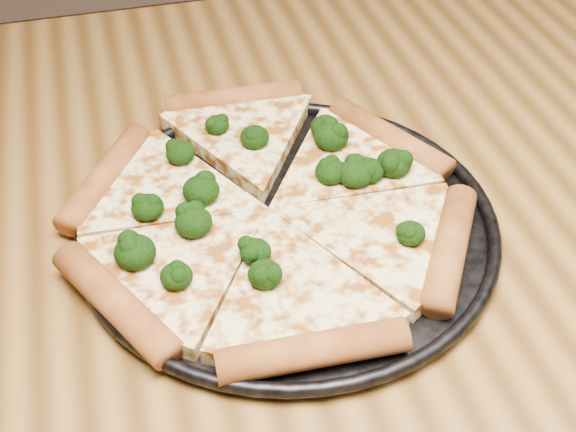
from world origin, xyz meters
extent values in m
cube|color=brown|center=(0.00, 0.00, 0.73)|extent=(1.20, 0.90, 0.04)
cylinder|color=black|center=(-0.09, 0.01, 0.75)|extent=(0.34, 0.34, 0.01)
torus|color=black|center=(-0.09, 0.01, 0.76)|extent=(0.35, 0.35, 0.01)
cylinder|color=#AC632B|center=(0.03, 0.09, 0.77)|extent=(0.09, 0.13, 0.03)
cylinder|color=#AC632B|center=(-0.09, 0.19, 0.77)|extent=(0.14, 0.03, 0.03)
cylinder|color=#AC632B|center=(-0.23, 0.10, 0.77)|extent=(0.09, 0.13, 0.03)
cylinder|color=#AC632B|center=(-0.23, -0.05, 0.77)|extent=(0.09, 0.13, 0.03)
cylinder|color=#AC632B|center=(-0.11, -0.13, 0.77)|extent=(0.14, 0.03, 0.03)
cylinder|color=#AC632B|center=(0.03, -0.06, 0.77)|extent=(0.09, 0.13, 0.03)
ellipsoid|color=black|center=(-0.09, 0.11, 0.78)|extent=(0.03, 0.03, 0.02)
ellipsoid|color=black|center=(-0.17, 0.01, 0.78)|extent=(0.03, 0.03, 0.02)
ellipsoid|color=black|center=(-0.02, 0.05, 0.78)|extent=(0.02, 0.02, 0.02)
ellipsoid|color=black|center=(-0.12, -0.03, 0.78)|extent=(0.02, 0.02, 0.02)
ellipsoid|color=black|center=(-0.21, -0.01, 0.78)|extent=(0.03, 0.03, 0.02)
ellipsoid|color=black|center=(-0.04, 0.05, 0.78)|extent=(0.03, 0.03, 0.02)
ellipsoid|color=black|center=(-0.02, 0.04, 0.78)|extent=(0.03, 0.03, 0.02)
ellipsoid|color=black|center=(-0.03, 0.11, 0.78)|extent=(0.03, 0.03, 0.02)
ellipsoid|color=black|center=(-0.03, 0.09, 0.78)|extent=(0.03, 0.03, 0.02)
ellipsoid|color=black|center=(-0.12, 0.14, 0.78)|extent=(0.02, 0.02, 0.02)
ellipsoid|color=black|center=(-0.16, 0.11, 0.78)|extent=(0.03, 0.03, 0.02)
ellipsoid|color=black|center=(-0.19, -0.04, 0.78)|extent=(0.02, 0.02, 0.02)
ellipsoid|color=black|center=(0.02, 0.04, 0.78)|extent=(0.03, 0.03, 0.02)
ellipsoid|color=black|center=(-0.12, -0.06, 0.78)|extent=(0.03, 0.03, 0.02)
ellipsoid|color=black|center=(-0.20, 0.04, 0.78)|extent=(0.03, 0.03, 0.02)
ellipsoid|color=black|center=(0.00, -0.04, 0.78)|extent=(0.02, 0.02, 0.02)
ellipsoid|color=black|center=(-0.15, 0.05, 0.78)|extent=(0.03, 0.03, 0.02)
ellipsoid|color=black|center=(-0.01, 0.04, 0.78)|extent=(0.03, 0.03, 0.02)
camera|label=1|loc=(-0.21, -0.45, 1.19)|focal=48.04mm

